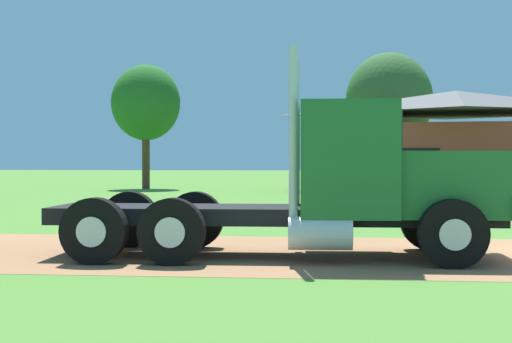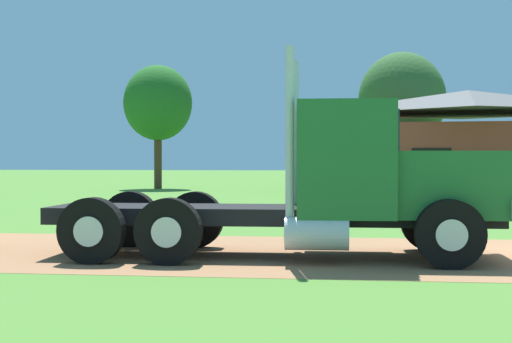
# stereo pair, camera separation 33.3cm
# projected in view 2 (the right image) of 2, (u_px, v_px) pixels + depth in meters

# --- Properties ---
(truck_foreground_white) EXTENTS (7.74, 2.81, 3.47)m
(truck_foreground_white) POSITION_uv_depth(u_px,v_px,m) (340.00, 186.00, 12.57)
(truck_foreground_white) COLOR black
(truck_foreground_white) RESTS_ON ground_plane
(shed_building) EXTENTS (13.77, 9.18, 5.21)m
(shed_building) POSITION_uv_depth(u_px,v_px,m) (468.00, 143.00, 37.98)
(shed_building) COLOR #973D2E
(shed_building) RESTS_ON ground_plane
(tree_left) EXTENTS (3.89, 3.89, 7.03)m
(tree_left) POSITION_uv_depth(u_px,v_px,m) (158.00, 103.00, 42.20)
(tree_left) COLOR #513823
(tree_left) RESTS_ON ground_plane
(tree_mid) EXTENTS (5.41, 5.41, 8.34)m
(tree_mid) POSITION_uv_depth(u_px,v_px,m) (402.00, 100.00, 46.17)
(tree_mid) COLOR #513823
(tree_mid) RESTS_ON ground_plane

